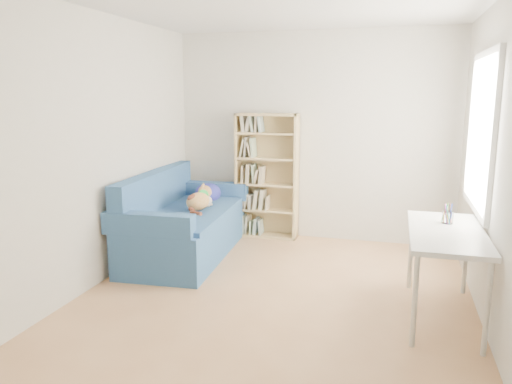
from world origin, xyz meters
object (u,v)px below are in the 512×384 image
(bookshelf, at_px, (267,181))
(pen_cup, at_px, (448,216))
(sofa, at_px, (183,224))
(desk, at_px, (446,238))

(bookshelf, xyz_separation_m, pen_cup, (2.03, -1.68, 0.08))
(sofa, relative_size, desk, 1.56)
(bookshelf, bearing_deg, desk, -43.82)
(desk, height_order, pen_cup, pen_cup)
(bookshelf, relative_size, desk, 1.24)
(bookshelf, bearing_deg, sofa, -127.47)
(bookshelf, height_order, desk, bookshelf)
(desk, bearing_deg, bookshelf, 136.18)
(sofa, bearing_deg, desk, -22.60)
(sofa, bearing_deg, pen_cup, -17.91)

